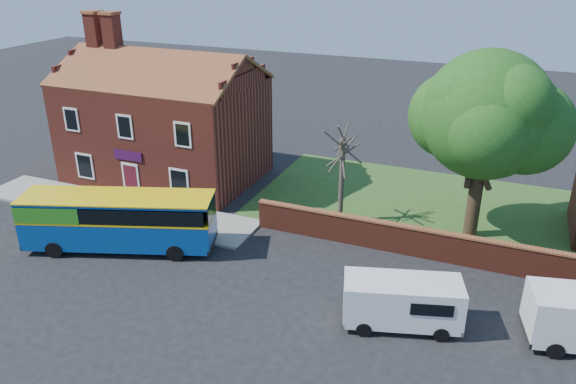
% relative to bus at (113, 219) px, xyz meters
% --- Properties ---
extents(ground, '(120.00, 120.00, 0.00)m').
position_rel_bus_xyz_m(ground, '(3.87, -1.89, -1.67)').
color(ground, black).
rests_on(ground, ground).
extents(pavement, '(18.00, 3.50, 0.12)m').
position_rel_bus_xyz_m(pavement, '(-3.13, 3.86, -1.61)').
color(pavement, gray).
rests_on(pavement, ground).
extents(kerb, '(18.00, 0.15, 0.14)m').
position_rel_bus_xyz_m(kerb, '(-3.13, 2.11, -1.60)').
color(kerb, slate).
rests_on(kerb, ground).
extents(grass_strip, '(26.00, 12.00, 0.04)m').
position_rel_bus_xyz_m(grass_strip, '(16.87, 11.11, -1.65)').
color(grass_strip, '#426B28').
rests_on(grass_strip, ground).
extents(shop_building, '(12.30, 8.13, 10.50)m').
position_rel_bus_xyz_m(shop_building, '(-3.15, 9.61, 1.74)').
color(shop_building, maroon).
rests_on(shop_building, ground).
extents(boundary_wall, '(22.00, 0.38, 1.60)m').
position_rel_bus_xyz_m(boundary_wall, '(16.87, 5.11, -0.86)').
color(boundary_wall, maroon).
rests_on(boundary_wall, ground).
extents(bus, '(9.92, 5.50, 2.94)m').
position_rel_bus_xyz_m(bus, '(0.00, 0.00, 0.00)').
color(bus, '#0D4396').
rests_on(bus, ground).
extents(van_near, '(5.11, 3.16, 2.09)m').
position_rel_bus_xyz_m(van_near, '(15.05, -0.82, -0.50)').
color(van_near, white).
rests_on(van_near, ground).
extents(large_tree, '(8.19, 6.48, 9.99)m').
position_rel_bus_xyz_m(large_tree, '(16.93, 8.61, 4.87)').
color(large_tree, black).
rests_on(large_tree, ground).
extents(bare_tree, '(2.05, 2.44, 5.46)m').
position_rel_bus_xyz_m(bare_tree, '(9.82, 7.38, 1.12)').
color(bare_tree, '#4C4238').
rests_on(bare_tree, ground).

